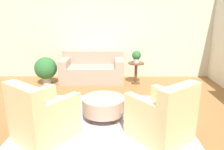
% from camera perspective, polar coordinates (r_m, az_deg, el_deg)
% --- Properties ---
extents(ground_plane, '(16.00, 16.00, 0.00)m').
position_cam_1_polar(ground_plane, '(4.26, -2.11, -11.83)').
color(ground_plane, '#996638').
extents(wall_back, '(9.94, 0.12, 2.80)m').
position_cam_1_polar(wall_back, '(6.82, -1.16, 11.15)').
color(wall_back, beige).
rests_on(wall_back, ground_plane).
extents(rug, '(3.11, 2.54, 0.01)m').
position_cam_1_polar(rug, '(4.26, -2.11, -11.77)').
color(rug, '#BCB2C1').
rests_on(rug, ground_plane).
extents(couch, '(1.82, 0.89, 0.86)m').
position_cam_1_polar(couch, '(6.53, -5.11, 1.25)').
color(couch, tan).
rests_on(couch, ground_plane).
extents(armchair_left, '(1.14, 1.16, 0.98)m').
position_cam_1_polar(armchair_left, '(3.72, -17.84, -10.59)').
color(armchair_left, beige).
rests_on(armchair_left, rug).
extents(armchair_right, '(1.14, 1.16, 0.98)m').
position_cam_1_polar(armchair_right, '(3.63, 13.09, -10.91)').
color(armchair_right, beige).
rests_on(armchair_right, rug).
extents(ottoman_table, '(0.82, 0.82, 0.41)m').
position_cam_1_polar(ottoman_table, '(4.24, -2.24, -7.83)').
color(ottoman_table, tan).
rests_on(ottoman_table, rug).
extents(side_table, '(0.45, 0.45, 0.61)m').
position_cam_1_polar(side_table, '(6.27, 6.29, 1.39)').
color(side_table, brown).
rests_on(side_table, ground_plane).
extents(potted_plant_on_side_table, '(0.25, 0.25, 0.34)m').
position_cam_1_polar(potted_plant_on_side_table, '(6.18, 6.40, 4.94)').
color(potted_plant_on_side_table, beige).
rests_on(potted_plant_on_side_table, side_table).
extents(potted_plant_floor, '(0.62, 0.62, 0.78)m').
position_cam_1_polar(potted_plant_floor, '(6.44, -16.92, 1.56)').
color(potted_plant_floor, beige).
rests_on(potted_plant_floor, ground_plane).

